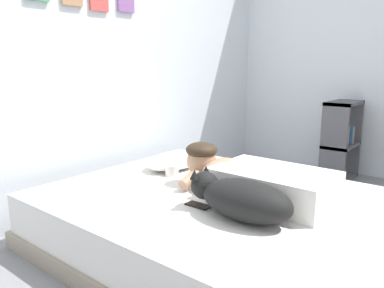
% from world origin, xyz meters
% --- Properties ---
extents(ground_plane, '(12.87, 12.87, 0.00)m').
position_xyz_m(ground_plane, '(0.00, 0.00, 0.00)').
color(ground_plane, gray).
extents(back_wall, '(4.43, 0.12, 2.50)m').
position_xyz_m(back_wall, '(-0.00, 1.43, 1.25)').
color(back_wall, silver).
rests_on(back_wall, ground).
extents(side_wall_right, '(0.10, 5.76, 2.50)m').
position_xyz_m(side_wall_right, '(2.27, 0.19, 1.25)').
color(side_wall_right, silver).
rests_on(side_wall_right, ground).
extents(bed, '(1.59, 2.05, 0.34)m').
position_xyz_m(bed, '(0.03, 0.22, 0.17)').
color(bed, gray).
rests_on(bed, ground).
extents(pillow, '(0.52, 0.32, 0.11)m').
position_xyz_m(pillow, '(0.32, 0.84, 0.39)').
color(pillow, white).
rests_on(pillow, bed).
extents(person_lying, '(0.43, 0.92, 0.27)m').
position_xyz_m(person_lying, '(0.14, 0.09, 0.44)').
color(person_lying, white).
rests_on(person_lying, bed).
extents(dog, '(0.26, 0.57, 0.21)m').
position_xyz_m(dog, '(-0.18, -0.03, 0.44)').
color(dog, black).
rests_on(dog, bed).
extents(coffee_cup, '(0.12, 0.09, 0.07)m').
position_xyz_m(coffee_cup, '(0.15, 0.71, 0.38)').
color(coffee_cup, white).
rests_on(coffee_cup, bed).
extents(cell_phone, '(0.07, 0.14, 0.01)m').
position_xyz_m(cell_phone, '(-0.18, 0.22, 0.34)').
color(cell_phone, black).
rests_on(cell_phone, bed).
extents(bookshelf, '(0.45, 0.24, 0.75)m').
position_xyz_m(bookshelf, '(1.90, 0.15, 0.38)').
color(bookshelf, '#4C4C51').
rests_on(bookshelf, ground).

